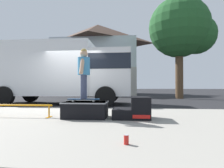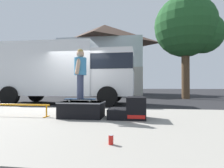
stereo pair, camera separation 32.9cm
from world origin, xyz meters
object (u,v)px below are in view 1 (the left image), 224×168
(kicker_ramp, at_px, (135,109))
(box_truck, at_px, (63,71))
(street_tree_main, at_px, (183,29))
(skateboard, at_px, (84,99))
(skate_box, at_px, (86,109))
(skater_kid, at_px, (84,69))
(grind_rail, at_px, (20,107))
(soda_can, at_px, (126,140))

(kicker_ramp, relative_size, box_truck, 0.13)
(box_truck, xyz_separation_m, street_tree_main, (7.33, 5.00, 3.44))
(box_truck, bearing_deg, skateboard, -64.96)
(box_truck, bearing_deg, skate_box, -64.56)
(skater_kid, relative_size, street_tree_main, 0.17)
(skate_box, relative_size, street_tree_main, 0.14)
(kicker_ramp, distance_m, skater_kid, 1.59)
(grind_rail, bearing_deg, soda_can, -36.98)
(grind_rail, bearing_deg, street_tree_main, 55.69)
(grind_rail, height_order, skateboard, skateboard)
(skateboard, relative_size, box_truck, 0.11)
(kicker_ramp, bearing_deg, grind_rail, -179.30)
(skate_box, relative_size, kicker_ramp, 1.20)
(kicker_ramp, height_order, street_tree_main, street_tree_main)
(skater_kid, bearing_deg, grind_rail, -177.70)
(kicker_ramp, height_order, grind_rail, kicker_ramp)
(skateboard, xyz_separation_m, box_truck, (-2.23, 4.78, 1.13))
(skater_kid, xyz_separation_m, box_truck, (-2.23, 4.78, 0.38))
(skate_box, xyz_separation_m, street_tree_main, (5.04, 9.81, 4.81))
(soda_can, bearing_deg, kicker_ramp, 85.25)
(skate_box, distance_m, grind_rail, 1.68)
(skater_kid, distance_m, soda_can, 2.62)
(skater_kid, bearing_deg, skateboard, 0.00)
(grind_rail, xyz_separation_m, soda_can, (2.71, -2.04, -0.18))
(skateboard, relative_size, street_tree_main, 0.11)
(soda_can, xyz_separation_m, box_truck, (-3.32, 6.88, 1.52))
(grind_rail, relative_size, street_tree_main, 0.22)
(skate_box, relative_size, soda_can, 8.43)
(soda_can, bearing_deg, skate_box, 116.39)
(skate_box, height_order, skateboard, skateboard)
(box_truck, bearing_deg, skater_kid, -64.96)
(skater_kid, bearing_deg, box_truck, 115.04)
(kicker_ramp, distance_m, grind_rail, 2.88)
(grind_rail, bearing_deg, skate_box, 1.22)
(grind_rail, xyz_separation_m, box_truck, (-0.61, 4.84, 1.34))
(soda_can, height_order, street_tree_main, street_tree_main)
(grind_rail, height_order, street_tree_main, street_tree_main)
(street_tree_main, bearing_deg, soda_can, -108.66)
(skateboard, xyz_separation_m, street_tree_main, (5.10, 9.78, 4.57))
(kicker_ramp, xyz_separation_m, grind_rail, (-2.88, -0.04, 0.03))
(grind_rail, relative_size, skateboard, 2.12)
(grind_rail, height_order, box_truck, box_truck)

